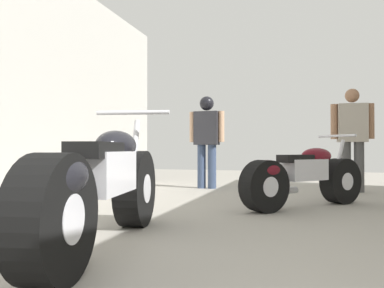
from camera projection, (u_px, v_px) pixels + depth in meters
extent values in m
plane|color=#9E998E|center=(256.00, 221.00, 3.86)|extent=(17.71, 17.71, 0.00)
cube|color=#B7B5AD|center=(14.00, 75.00, 4.67)|extent=(0.08, 8.12, 3.18)
cylinder|color=black|center=(135.00, 188.00, 3.59)|extent=(0.32, 0.72, 0.69)
cylinder|color=silver|center=(135.00, 188.00, 3.59)|extent=(0.27, 0.29, 0.26)
cylinder|color=black|center=(54.00, 219.00, 2.03)|extent=(0.32, 0.72, 0.69)
cylinder|color=silver|center=(54.00, 219.00, 2.03)|extent=(0.27, 0.29, 0.26)
cube|color=silver|center=(106.00, 172.00, 2.81)|extent=(0.36, 0.72, 0.30)
ellipsoid|color=black|center=(116.00, 146.00, 3.05)|extent=(0.36, 0.60, 0.24)
cube|color=black|center=(96.00, 150.00, 2.62)|extent=(0.31, 0.55, 0.11)
ellipsoid|color=black|center=(59.00, 177.00, 2.09)|extent=(0.35, 0.51, 0.26)
cylinder|color=silver|center=(134.00, 153.00, 3.55)|extent=(0.09, 0.28, 0.63)
cylinder|color=silver|center=(133.00, 113.00, 3.51)|extent=(0.67, 0.14, 0.04)
cylinder|color=silver|center=(66.00, 222.00, 2.50)|extent=(0.19, 0.60, 0.10)
cylinder|color=black|center=(341.00, 181.00, 5.07)|extent=(0.55, 0.57, 0.59)
cylinder|color=silver|center=(341.00, 181.00, 5.07)|extent=(0.31, 0.31, 0.22)
cylinder|color=black|center=(264.00, 186.00, 4.36)|extent=(0.55, 0.57, 0.59)
cylinder|color=silver|center=(264.00, 186.00, 4.36)|extent=(0.31, 0.31, 0.22)
cube|color=silver|center=(305.00, 170.00, 4.72)|extent=(0.55, 0.58, 0.26)
ellipsoid|color=#5B0F19|center=(316.00, 156.00, 4.82)|extent=(0.49, 0.51, 0.20)
cube|color=black|center=(296.00, 159.00, 4.63)|extent=(0.44, 0.46, 0.09)
ellipsoid|color=#5B0F19|center=(267.00, 170.00, 4.39)|extent=(0.45, 0.46, 0.22)
cylinder|color=silver|center=(339.00, 160.00, 5.05)|extent=(0.19, 0.20, 0.53)
cylinder|color=silver|center=(337.00, 136.00, 5.03)|extent=(0.44, 0.40, 0.03)
cylinder|color=silver|center=(281.00, 191.00, 4.68)|extent=(0.40, 0.43, 0.08)
cylinder|color=#4C4C4C|center=(346.00, 167.00, 6.42)|extent=(0.17, 0.17, 0.82)
cylinder|color=#4C4C4C|center=(359.00, 167.00, 6.38)|extent=(0.17, 0.17, 0.82)
cube|color=#B2A899|center=(352.00, 123.00, 6.41)|extent=(0.47, 0.28, 0.63)
cylinder|color=#9E7051|center=(334.00, 122.00, 6.47)|extent=(0.12, 0.12, 0.58)
cylinder|color=#9E7051|center=(371.00, 121.00, 6.35)|extent=(0.12, 0.12, 0.58)
sphere|color=#9E7051|center=(352.00, 96.00, 6.42)|extent=(0.23, 0.23, 0.23)
cylinder|color=#384766|center=(212.00, 167.00, 6.99)|extent=(0.16, 0.16, 0.78)
cylinder|color=#384766|center=(202.00, 166.00, 7.05)|extent=(0.16, 0.16, 0.78)
cube|color=#2D2D33|center=(207.00, 128.00, 7.03)|extent=(0.44, 0.25, 0.60)
cylinder|color=tan|center=(221.00, 127.00, 6.95)|extent=(0.11, 0.11, 0.55)
cylinder|color=tan|center=(193.00, 127.00, 7.11)|extent=(0.11, 0.11, 0.55)
sphere|color=black|center=(207.00, 104.00, 7.03)|extent=(0.22, 0.22, 0.22)
sphere|color=black|center=(207.00, 103.00, 7.03)|extent=(0.26, 0.26, 0.26)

